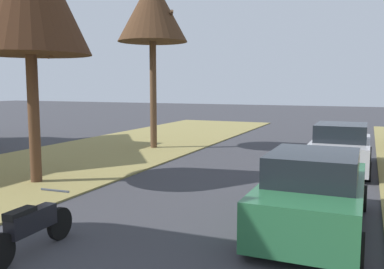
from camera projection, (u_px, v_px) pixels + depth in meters
street_tree_left_mid_b at (152, 11)px, 18.24m from camera, size 3.08×3.08×7.52m
parked_sedan_green at (314, 194)px, 8.19m from camera, size 1.95×4.41×1.57m
parked_sedan_silver at (341, 148)px, 14.14m from camera, size 1.95×4.41×1.57m
parked_motorcycle at (31, 226)px, 7.00m from camera, size 0.60×2.05×0.97m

